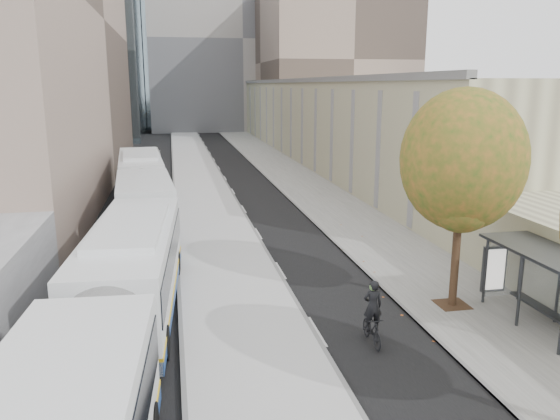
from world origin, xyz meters
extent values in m
cube|color=#B9B9B9|center=(-3.88, 35.00, 0.07)|extent=(4.25, 150.00, 0.15)
cube|color=slate|center=(4.12, 35.00, 0.04)|extent=(4.75, 150.00, 0.08)
cube|color=gray|center=(15.50, 64.00, 4.00)|extent=(18.00, 92.00, 8.00)
cube|color=gray|center=(6.00, 96.00, 15.00)|extent=(30.00, 18.00, 30.00)
cube|color=#383A3F|center=(5.50, 11.00, 2.56)|extent=(1.90, 4.40, 0.10)
cube|color=silver|center=(6.22, 11.00, 1.33)|extent=(0.04, 4.00, 2.10)
cylinder|color=#312216|center=(3.60, 13.00, 1.70)|extent=(0.28, 0.28, 3.24)
sphere|color=#245617|center=(3.60, 13.00, 5.26)|extent=(4.20, 4.20, 4.20)
cube|color=silver|center=(-7.68, 10.58, 1.52)|extent=(3.79, 18.38, 3.04)
cube|color=black|center=(-7.68, 10.58, 2.08)|extent=(3.80, 17.66, 1.05)
cube|color=silver|center=(-7.82, 29.96, 1.54)|extent=(3.95, 18.65, 3.09)
cube|color=black|center=(-7.82, 29.96, 2.11)|extent=(3.96, 17.92, 1.07)
cube|color=#00813C|center=(-7.82, 20.73, 1.18)|extent=(1.95, 0.20, 1.19)
imported|color=black|center=(-0.23, 10.87, 0.48)|extent=(0.48, 1.60, 0.96)
imported|color=black|center=(-0.23, 10.87, 1.23)|extent=(0.60, 0.40, 1.61)
sphere|color=#5C8A43|center=(-0.23, 10.87, 1.84)|extent=(0.25, 0.25, 0.25)
imported|color=silver|center=(-7.92, 56.50, 0.62)|extent=(1.68, 3.74, 1.25)
camera|label=1|loc=(-5.97, -3.63, 7.72)|focal=35.00mm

